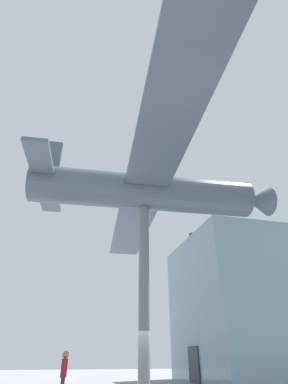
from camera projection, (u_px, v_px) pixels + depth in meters
glass_pavilion_left at (277, 307)px, 24.58m from camera, size 10.47×15.29×11.00m
support_pylon_central at (144, 293)px, 12.50m from camera, size 0.46×0.46×7.90m
suspended_airplane at (148, 192)px, 14.88m from camera, size 20.11×12.58×3.36m
visitor_person at (64, 372)px, 12.24m from camera, size 0.42×0.28×1.83m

